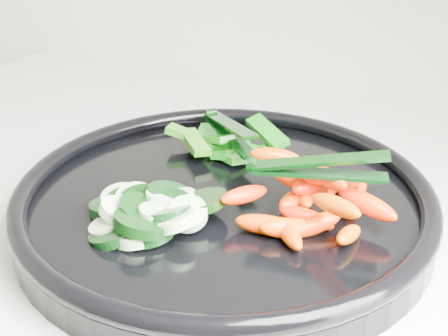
% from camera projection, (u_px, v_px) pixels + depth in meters
% --- Properties ---
extents(veggie_tray, '(0.39, 0.39, 0.04)m').
position_uv_depth(veggie_tray, '(224.00, 202.00, 0.56)').
color(veggie_tray, black).
rests_on(veggie_tray, counter).
extents(cucumber_pile, '(0.13, 0.12, 0.04)m').
position_uv_depth(cucumber_pile, '(145.00, 210.00, 0.52)').
color(cucumber_pile, black).
rests_on(cucumber_pile, veggie_tray).
extents(carrot_pile, '(0.14, 0.14, 0.05)m').
position_uv_depth(carrot_pile, '(311.00, 199.00, 0.52)').
color(carrot_pile, '#FA2F00').
rests_on(carrot_pile, veggie_tray).
extents(pepper_pile, '(0.12, 0.11, 0.04)m').
position_uv_depth(pepper_pile, '(222.00, 143.00, 0.64)').
color(pepper_pile, '#09620A').
rests_on(pepper_pile, veggie_tray).
extents(tong_carrot, '(0.11, 0.05, 0.02)m').
position_uv_depth(tong_carrot, '(315.00, 167.00, 0.50)').
color(tong_carrot, black).
rests_on(tong_carrot, carrot_pile).
extents(tong_pepper, '(0.09, 0.09, 0.02)m').
position_uv_depth(tong_pepper, '(228.00, 129.00, 0.63)').
color(tong_pepper, black).
rests_on(tong_pepper, pepper_pile).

